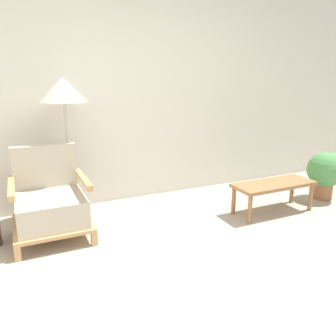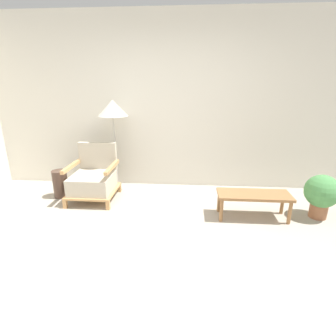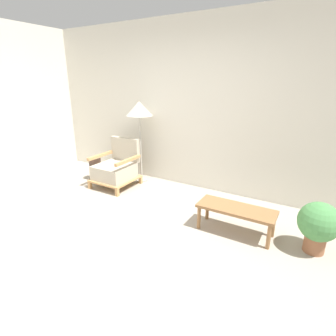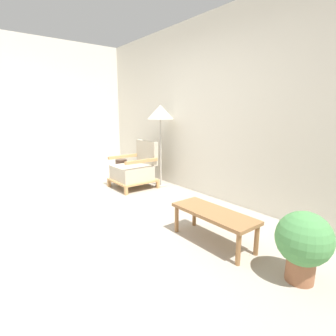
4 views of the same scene
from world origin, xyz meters
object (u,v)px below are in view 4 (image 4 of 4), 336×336
Objects in this scene: vase at (121,170)px; potted_plant at (303,242)px; floor_lamp at (160,114)px; armchair at (134,170)px; coffee_table at (214,216)px.

vase is 0.73× the size of potted_plant.
floor_lamp is 1.36m from vase.
armchair is 1.05m from floor_lamp.
floor_lamp is 1.57× the size of coffee_table.
coffee_table is (2.23, -0.42, -0.03)m from armchair.
floor_lamp is at bearing 25.50° from vase.
vase is (-0.77, -0.37, -1.05)m from floor_lamp.
vase is at bearing -154.50° from floor_lamp.
floor_lamp is at bearing 165.38° from potted_plant.
armchair is 1.92× the size of vase.
floor_lamp is 2.36m from coffee_table.
vase is at bearing 174.14° from potted_plant.
potted_plant is at bearing -14.62° from floor_lamp.
coffee_table is at bearing -9.11° from vase.
floor_lamp is 3.40× the size of vase.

